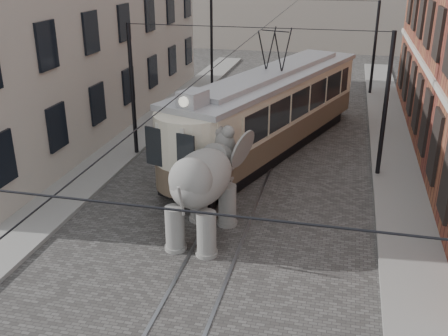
% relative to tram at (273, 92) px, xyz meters
% --- Properties ---
extents(ground, '(120.00, 120.00, 0.00)m').
position_rel_tram_xyz_m(ground, '(-0.37, -8.15, -2.80)').
color(ground, '#484642').
extents(tram_rails, '(1.54, 80.00, 0.02)m').
position_rel_tram_xyz_m(tram_rails, '(-0.37, -8.15, -2.79)').
color(tram_rails, slate).
rests_on(tram_rails, ground).
extents(sidewalk_right, '(2.00, 60.00, 0.15)m').
position_rel_tram_xyz_m(sidewalk_right, '(5.63, -8.15, -2.73)').
color(sidewalk_right, slate).
rests_on(sidewalk_right, ground).
extents(sidewalk_left, '(2.00, 60.00, 0.15)m').
position_rel_tram_xyz_m(sidewalk_left, '(-6.87, -8.15, -2.73)').
color(sidewalk_left, slate).
rests_on(sidewalk_left, ground).
extents(stucco_building, '(7.00, 24.00, 10.00)m').
position_rel_tram_xyz_m(stucco_building, '(-11.37, 1.85, 2.20)').
color(stucco_building, '#9F9284').
rests_on(stucco_building, ground).
extents(catenary, '(11.00, 30.20, 6.00)m').
position_rel_tram_xyz_m(catenary, '(-0.57, -3.15, 0.20)').
color(catenary, black).
rests_on(catenary, ground).
extents(tram, '(7.38, 14.29, 5.60)m').
position_rel_tram_xyz_m(tram, '(0.00, 0.00, 0.00)').
color(tram, '#BFB69B').
rests_on(tram, ground).
extents(elephant, '(3.41, 5.58, 3.27)m').
position_rel_tram_xyz_m(elephant, '(-1.00, -8.68, -1.17)').
color(elephant, slate).
rests_on(elephant, ground).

